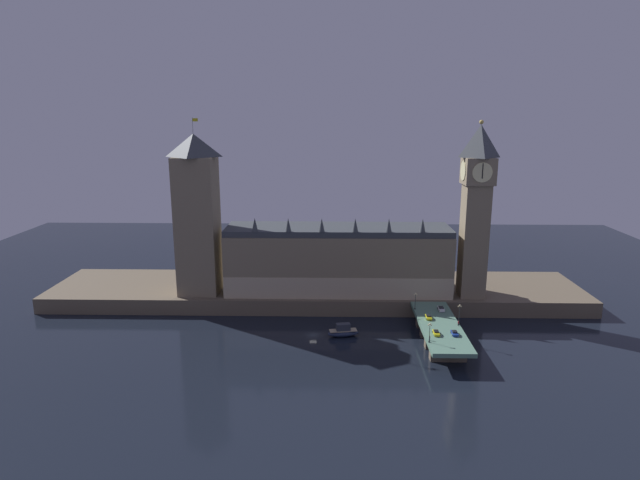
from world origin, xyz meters
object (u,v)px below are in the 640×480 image
(clock_tower, at_px, (476,206))
(street_lamp_mid, at_px, (459,312))
(car_northbound_trail, at_px, (436,333))
(car_southbound_trail, at_px, (441,309))
(pedestrian_near_rail, at_px, (430,338))
(boat_upstream, at_px, (343,332))
(car_southbound_lead, at_px, (455,333))
(street_lamp_far, at_px, (415,299))
(victoria_tower, at_px, (197,215))
(car_northbound_lead, at_px, (429,317))
(pedestrian_mid_walk, at_px, (458,323))
(street_lamp_near, at_px, (430,330))

(clock_tower, height_order, street_lamp_mid, clock_tower)
(car_northbound_trail, xyz_separation_m, car_southbound_trail, (5.92, 21.96, 0.06))
(pedestrian_near_rail, xyz_separation_m, boat_upstream, (-27.00, 17.44, -5.57))
(car_southbound_lead, distance_m, street_lamp_far, 25.35)
(car_northbound_trail, height_order, street_lamp_mid, street_lamp_mid)
(victoria_tower, distance_m, pedestrian_near_rail, 101.31)
(victoria_tower, height_order, boat_upstream, victoria_tower)
(car_northbound_lead, relative_size, street_lamp_mid, 0.59)
(pedestrian_mid_walk, relative_size, boat_upstream, 0.15)
(car_southbound_trail, bearing_deg, car_northbound_lead, -126.61)
(car_northbound_lead, bearing_deg, clock_tower, 50.91)
(car_southbound_lead, relative_size, boat_upstream, 0.36)
(car_southbound_trail, bearing_deg, car_southbound_lead, -90.00)
(pedestrian_mid_walk, height_order, street_lamp_mid, street_lamp_mid)
(car_northbound_trail, xyz_separation_m, street_lamp_near, (-3.36, -6.21, 3.37))
(pedestrian_near_rail, height_order, street_lamp_near, street_lamp_near)
(car_northbound_trail, bearing_deg, street_lamp_near, -118.43)
(car_northbound_trail, bearing_deg, pedestrian_mid_walk, 40.83)
(clock_tower, xyz_separation_m, pedestrian_mid_walk, (-12.03, -32.06, -34.85))
(car_northbound_lead, height_order, street_lamp_far, street_lamp_far)
(pedestrian_near_rail, bearing_deg, pedestrian_mid_walk, 46.25)
(clock_tower, relative_size, car_southbound_trail, 14.56)
(car_northbound_trail, height_order, car_southbound_lead, car_northbound_trail)
(car_southbound_trail, xyz_separation_m, boat_upstream, (-35.88, -9.22, -5.40))
(clock_tower, distance_m, victoria_tower, 108.16)
(car_southbound_trail, xyz_separation_m, pedestrian_mid_walk, (2.96, -14.28, 0.21))
(street_lamp_mid, bearing_deg, car_southbound_lead, -111.27)
(clock_tower, xyz_separation_m, car_northbound_lead, (-20.92, -25.75, -35.13))
(clock_tower, distance_m, pedestrian_near_rail, 61.33)
(clock_tower, distance_m, car_northbound_trail, 57.01)
(car_northbound_lead, distance_m, car_southbound_lead, 15.31)
(car_northbound_lead, relative_size, car_northbound_trail, 0.99)
(pedestrian_near_rail, distance_m, street_lamp_far, 28.10)
(car_southbound_trail, xyz_separation_m, street_lamp_near, (-9.29, -28.17, 3.31))
(victoria_tower, height_order, car_southbound_lead, victoria_tower)
(street_lamp_near, height_order, street_lamp_mid, street_lamp_mid)
(clock_tower, xyz_separation_m, street_lamp_near, (-24.28, -45.95, -31.75))
(clock_tower, relative_size, pedestrian_mid_walk, 39.60)
(clock_tower, height_order, street_lamp_far, clock_tower)
(clock_tower, bearing_deg, street_lamp_near, -117.85)
(victoria_tower, bearing_deg, car_northbound_trail, -26.12)
(car_southbound_lead, xyz_separation_m, pedestrian_mid_walk, (2.96, 7.80, 0.29))
(pedestrian_mid_walk, bearing_deg, car_northbound_lead, 144.61)
(clock_tower, xyz_separation_m, victoria_tower, (-108.03, 2.98, -4.32))
(car_northbound_trail, bearing_deg, clock_tower, 62.24)
(car_southbound_lead, height_order, pedestrian_near_rail, pedestrian_near_rail)
(clock_tower, bearing_deg, pedestrian_near_rail, -118.26)
(street_lamp_near, xyz_separation_m, street_lamp_far, (0.00, 29.44, -0.07))
(boat_upstream, bearing_deg, pedestrian_mid_walk, -7.43)
(pedestrian_mid_walk, bearing_deg, pedestrian_near_rail, -133.75)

